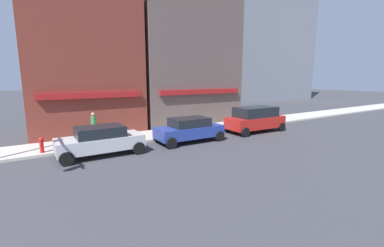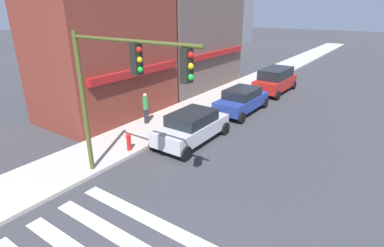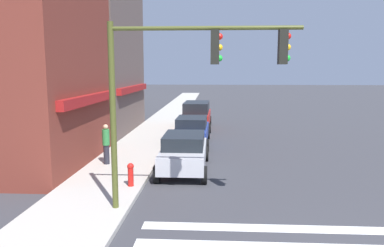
{
  "view_description": "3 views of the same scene",
  "coord_description": "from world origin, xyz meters",
  "px_view_note": "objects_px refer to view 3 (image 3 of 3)",
  "views": [
    {
      "loc": [
        5.95,
        -9.2,
        4.09
      ],
      "look_at": [
        14.77,
        4.7,
        1.2
      ],
      "focal_mm": 24.0,
      "sensor_mm": 36.0,
      "label": 1
    },
    {
      "loc": [
        -2.4,
        -3.19,
        6.36
      ],
      "look_at": [
        8.97,
        4.7,
        1.0
      ],
      "focal_mm": 28.0,
      "sensor_mm": 36.0,
      "label": 2
    },
    {
      "loc": [
        -6.5,
        3.46,
        4.29
      ],
      "look_at": [
        14.77,
        4.7,
        1.2
      ],
      "focal_mm": 35.0,
      "sensor_mm": 36.0,
      "label": 3
    }
  ],
  "objects_px": {
    "sedan_blue": "(192,130)",
    "pedestrian_green_top": "(106,143)",
    "fire_hydrant": "(131,173)",
    "traffic_signal": "(184,75)",
    "suv_red": "(197,114)",
    "sedan_silver": "(184,151)"
  },
  "relations": [
    {
      "from": "pedestrian_green_top",
      "to": "fire_hydrant",
      "type": "distance_m",
      "value": 3.57
    },
    {
      "from": "sedan_blue",
      "to": "suv_red",
      "type": "relative_size",
      "value": 0.93
    },
    {
      "from": "pedestrian_green_top",
      "to": "fire_hydrant",
      "type": "height_order",
      "value": "pedestrian_green_top"
    },
    {
      "from": "suv_red",
      "to": "sedan_blue",
      "type": "bearing_deg",
      "value": -178.72
    },
    {
      "from": "sedan_blue",
      "to": "fire_hydrant",
      "type": "distance_m",
      "value": 8.46
    },
    {
      "from": "sedan_blue",
      "to": "fire_hydrant",
      "type": "bearing_deg",
      "value": 169.44
    },
    {
      "from": "traffic_signal",
      "to": "sedan_silver",
      "type": "height_order",
      "value": "traffic_signal"
    },
    {
      "from": "traffic_signal",
      "to": "suv_red",
      "type": "relative_size",
      "value": 1.19
    },
    {
      "from": "sedan_silver",
      "to": "sedan_blue",
      "type": "distance_m",
      "value": 5.59
    },
    {
      "from": "sedan_blue",
      "to": "pedestrian_green_top",
      "type": "xyz_separation_m",
      "value": [
        -5.21,
        3.46,
        0.23
      ]
    },
    {
      "from": "traffic_signal",
      "to": "fire_hydrant",
      "type": "distance_m",
      "value": 4.59
    },
    {
      "from": "sedan_silver",
      "to": "pedestrian_green_top",
      "type": "xyz_separation_m",
      "value": [
        0.38,
        3.46,
        0.23
      ]
    },
    {
      "from": "sedan_silver",
      "to": "suv_red",
      "type": "distance_m",
      "value": 11.6
    },
    {
      "from": "traffic_signal",
      "to": "suv_red",
      "type": "bearing_deg",
      "value": 1.34
    },
    {
      "from": "sedan_blue",
      "to": "suv_red",
      "type": "xyz_separation_m",
      "value": [
        6.01,
        0.0,
        0.19
      ]
    },
    {
      "from": "traffic_signal",
      "to": "pedestrian_green_top",
      "type": "distance_m",
      "value": 7.13
    },
    {
      "from": "pedestrian_green_top",
      "to": "fire_hydrant",
      "type": "xyz_separation_m",
      "value": [
        -3.07,
        -1.76,
        -0.46
      ]
    },
    {
      "from": "suv_red",
      "to": "pedestrian_green_top",
      "type": "relative_size",
      "value": 2.68
    },
    {
      "from": "sedan_silver",
      "to": "sedan_blue",
      "type": "bearing_deg",
      "value": -0.18
    },
    {
      "from": "sedan_silver",
      "to": "fire_hydrant",
      "type": "xyz_separation_m",
      "value": [
        -2.69,
        1.7,
        -0.23
      ]
    },
    {
      "from": "sedan_silver",
      "to": "suv_red",
      "type": "relative_size",
      "value": 0.93
    },
    {
      "from": "suv_red",
      "to": "traffic_signal",
      "type": "bearing_deg",
      "value": -177.38
    }
  ]
}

